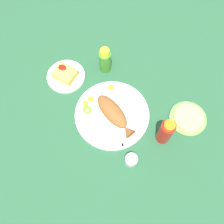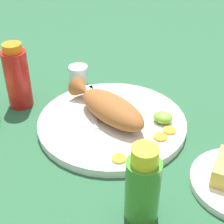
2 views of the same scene
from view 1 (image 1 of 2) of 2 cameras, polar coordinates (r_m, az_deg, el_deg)
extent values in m
plane|color=#235133|center=(1.11, 0.00, -0.77)|extent=(4.00, 4.00, 0.00)
cylinder|color=silver|center=(1.11, 0.00, -0.59)|extent=(0.33, 0.33, 0.02)
ellipsoid|color=brown|center=(1.07, 0.00, 0.16)|extent=(0.20, 0.14, 0.06)
cone|color=brown|center=(1.04, 3.68, -4.33)|extent=(0.06, 0.06, 0.05)
cube|color=silver|center=(1.09, 2.02, -1.59)|extent=(0.07, 0.10, 0.00)
cube|color=silver|center=(1.06, 2.57, -6.23)|extent=(0.06, 0.07, 0.00)
cube|color=silver|center=(1.08, -1.78, -2.69)|extent=(0.11, 0.05, 0.00)
cube|color=silver|center=(1.06, 1.23, -6.44)|extent=(0.07, 0.04, 0.00)
cylinder|color=orange|center=(1.15, -0.25, 5.66)|extent=(0.03, 0.03, 0.00)
cylinder|color=orange|center=(1.13, -4.87, 2.96)|extent=(0.03, 0.03, 0.00)
cylinder|color=orange|center=(1.12, -6.08, 2.00)|extent=(0.03, 0.03, 0.00)
ellipsoid|color=#6BB233|center=(1.10, -5.76, 0.59)|extent=(0.04, 0.04, 0.02)
cylinder|color=#B21914|center=(1.04, 12.09, -4.56)|extent=(0.06, 0.06, 0.14)
cylinder|color=orange|center=(0.96, 13.00, -3.04)|extent=(0.04, 0.04, 0.02)
cylinder|color=#3D8428|center=(1.18, -1.59, 11.46)|extent=(0.06, 0.06, 0.11)
cylinder|color=yellow|center=(1.13, -1.68, 13.50)|extent=(0.04, 0.04, 0.03)
cylinder|color=silver|center=(1.03, 4.40, -10.90)|extent=(0.05, 0.05, 0.05)
cylinder|color=white|center=(1.05, 4.35, -11.05)|extent=(0.04, 0.04, 0.02)
cylinder|color=silver|center=(1.22, -10.46, 7.98)|extent=(0.18, 0.18, 0.01)
cube|color=gold|center=(1.20, -10.67, 8.60)|extent=(0.10, 0.08, 0.04)
ellipsoid|color=#AD140F|center=(1.19, -11.30, 9.95)|extent=(0.04, 0.03, 0.01)
cylinder|color=#6B9E4C|center=(1.15, 16.89, -1.48)|extent=(0.16, 0.16, 0.01)
cylinder|color=#E0C666|center=(1.14, 17.07, -1.23)|extent=(0.13, 0.13, 0.01)
camera|label=2|loc=(1.19, 2.39, 38.13)|focal=55.00mm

